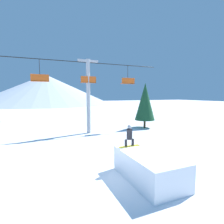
{
  "coord_description": "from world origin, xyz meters",
  "views": [
    {
      "loc": [
        -3.99,
        -8.53,
        4.62
      ],
      "look_at": [
        1.4,
        4.12,
        3.23
      ],
      "focal_mm": 28.0,
      "sensor_mm": 36.0,
      "label": 1
    }
  ],
  "objects": [
    {
      "name": "snowboarder",
      "position": [
        1.1,
        0.68,
        2.1
      ],
      "size": [
        1.37,
        0.35,
        1.34
      ],
      "color": "yellow",
      "rests_on": "snow_ramp"
    },
    {
      "name": "snow_ramp",
      "position": [
        1.4,
        -0.94,
        0.71
      ],
      "size": [
        2.27,
        4.12,
        1.43
      ],
      "color": "white",
      "rests_on": "ground_plane"
    },
    {
      "name": "mountain_ridge",
      "position": [
        0.0,
        82.93,
        7.06
      ],
      "size": [
        62.09,
        62.09,
        14.12
      ],
      "color": "silver",
      "rests_on": "ground_plane"
    },
    {
      "name": "ground_plane",
      "position": [
        0.0,
        0.0,
        0.0
      ],
      "size": [
        220.0,
        220.0,
        0.0
      ],
      "primitive_type": "plane",
      "color": "white"
    },
    {
      "name": "chairlift",
      "position": [
        1.54,
        11.52,
        5.12
      ],
      "size": [
        18.4,
        0.46,
        8.68
      ],
      "color": "#B2B2B7",
      "rests_on": "ground_plane"
    },
    {
      "name": "pine_tree_near",
      "position": [
        9.65,
        11.84,
        3.62
      ],
      "size": [
        2.72,
        2.72,
        6.18
      ],
      "color": "#4C3823",
      "rests_on": "ground_plane"
    }
  ]
}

